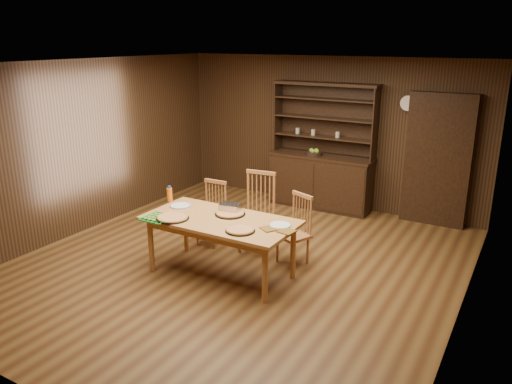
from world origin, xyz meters
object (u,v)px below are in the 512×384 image
Objects in this scene: china_hutch at (321,174)px; chair_right at (297,227)px; juice_bottle at (170,194)px; chair_left at (213,211)px; dining_table at (220,225)px; chair_center at (258,209)px.

china_hutch reaches higher than chair_right.
chair_left is at bearing 62.96° from juice_bottle.
china_hutch is 1.15× the size of dining_table.
china_hutch is at bearing 89.27° from dining_table.
chair_left is at bearing -157.91° from chair_right.
chair_center is at bearing 36.22° from juice_bottle.
juice_bottle reaches higher than chair_right.
china_hutch is 2.15m from chair_center.
chair_right is at bearing -18.28° from chair_center.
dining_table is 8.67× the size of juice_bottle.
chair_center is 1.19× the size of chair_right.
chair_left is 4.24× the size of juice_bottle.
juice_bottle is (-1.02, -2.86, 0.26)m from china_hutch.
chair_left is 0.70m from chair_center.
china_hutch reaches higher than chair_center.
dining_table is at bearing -107.40° from chair_right.
chair_right is 1.78m from juice_bottle.
chair_right is (0.67, 0.81, -0.17)m from dining_table.
china_hutch is at bearing 82.35° from chair_center.
dining_table is at bearing -51.42° from chair_left.
chair_right reaches higher than dining_table.
china_hutch is 2.39m from chair_left.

